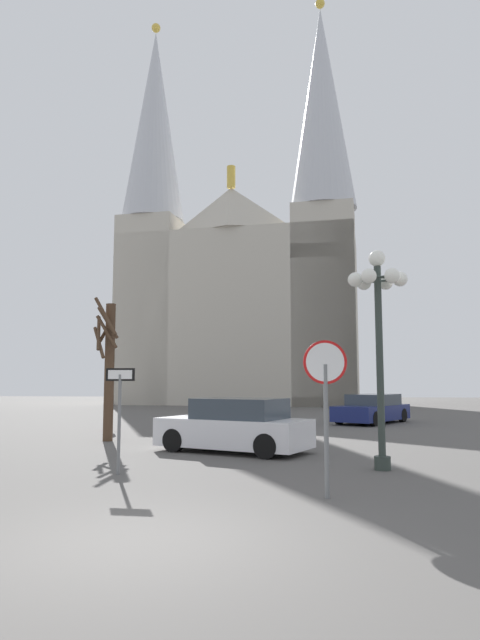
{
  "coord_description": "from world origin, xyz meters",
  "views": [
    {
      "loc": [
        1.9,
        -6.81,
        1.97
      ],
      "look_at": [
        -0.76,
        20.5,
        4.95
      ],
      "focal_mm": 31.23,
      "sensor_mm": 36.0,
      "label": 1
    }
  ],
  "objects_px": {
    "cathedral": "(240,275)",
    "pedestrian_walking": "(109,406)",
    "parked_car_near_navy": "(372,409)",
    "one_way_arrow_sign": "(120,405)",
    "bare_tree": "(108,365)",
    "stop_sign": "(326,387)",
    "parked_car_far_white": "(235,427)",
    "street_lamp": "(378,314)"
  },
  "relations": [
    {
      "from": "cathedral",
      "to": "one_way_arrow_sign",
      "type": "distance_m",
      "value": 36.34
    },
    {
      "from": "street_lamp",
      "to": "pedestrian_walking",
      "type": "relative_size",
      "value": 3.09
    },
    {
      "from": "parked_car_far_white",
      "to": "stop_sign",
      "type": "bearing_deg",
      "value": -69.61
    },
    {
      "from": "street_lamp",
      "to": "bare_tree",
      "type": "height_order",
      "value": "street_lamp"
    },
    {
      "from": "one_way_arrow_sign",
      "to": "parked_car_far_white",
      "type": "relative_size",
      "value": 0.49
    },
    {
      "from": "stop_sign",
      "to": "pedestrian_walking",
      "type": "relative_size",
      "value": 1.66
    },
    {
      "from": "parked_car_near_navy",
      "to": "stop_sign",
      "type": "bearing_deg",
      "value": -100.23
    },
    {
      "from": "pedestrian_walking",
      "to": "cathedral",
      "type": "bearing_deg",
      "value": 83.96
    },
    {
      "from": "cathedral",
      "to": "pedestrian_walking",
      "type": "relative_size",
      "value": 21.19
    },
    {
      "from": "stop_sign",
      "to": "parked_car_near_navy",
      "type": "distance_m",
      "value": 17.2
    },
    {
      "from": "stop_sign",
      "to": "parked_car_far_white",
      "type": "xyz_separation_m",
      "value": [
        -2.19,
        5.88,
        -1.16
      ]
    },
    {
      "from": "parked_car_near_navy",
      "to": "bare_tree",
      "type": "bearing_deg",
      "value": -138.27
    },
    {
      "from": "stop_sign",
      "to": "street_lamp",
      "type": "distance_m",
      "value": 3.77
    },
    {
      "from": "cathedral",
      "to": "one_way_arrow_sign",
      "type": "height_order",
      "value": "cathedral"
    },
    {
      "from": "bare_tree",
      "to": "parked_car_far_white",
      "type": "height_order",
      "value": "bare_tree"
    },
    {
      "from": "parked_car_far_white",
      "to": "pedestrian_walking",
      "type": "xyz_separation_m",
      "value": [
        -5.6,
        5.94,
        0.27
      ]
    },
    {
      "from": "street_lamp",
      "to": "cathedral",
      "type": "bearing_deg",
      "value": 100.83
    },
    {
      "from": "parked_car_near_navy",
      "to": "pedestrian_walking",
      "type": "relative_size",
      "value": 3.04
    },
    {
      "from": "stop_sign",
      "to": "parked_car_near_navy",
      "type": "height_order",
      "value": "stop_sign"
    },
    {
      "from": "parked_car_near_navy",
      "to": "street_lamp",
      "type": "bearing_deg",
      "value": -96.87
    },
    {
      "from": "one_way_arrow_sign",
      "to": "bare_tree",
      "type": "relative_size",
      "value": 0.47
    },
    {
      "from": "stop_sign",
      "to": "parked_car_far_white",
      "type": "relative_size",
      "value": 0.58
    },
    {
      "from": "one_way_arrow_sign",
      "to": "street_lamp",
      "type": "bearing_deg",
      "value": 11.1
    },
    {
      "from": "cathedral",
      "to": "parked_car_near_navy",
      "type": "distance_m",
      "value": 24.1
    },
    {
      "from": "one_way_arrow_sign",
      "to": "street_lamp",
      "type": "relative_size",
      "value": 0.45
    },
    {
      "from": "cathedral",
      "to": "pedestrian_walking",
      "type": "bearing_deg",
      "value": -96.04
    },
    {
      "from": "parked_car_near_navy",
      "to": "cathedral",
      "type": "bearing_deg",
      "value": 111.99
    },
    {
      "from": "parked_car_near_navy",
      "to": "parked_car_far_white",
      "type": "xyz_separation_m",
      "value": [
        -5.23,
        -11.0,
        0.06
      ]
    },
    {
      "from": "parked_car_near_navy",
      "to": "parked_car_far_white",
      "type": "height_order",
      "value": "parked_car_far_white"
    },
    {
      "from": "cathedral",
      "to": "parked_car_near_navy",
      "type": "relative_size",
      "value": 6.98
    },
    {
      "from": "one_way_arrow_sign",
      "to": "bare_tree",
      "type": "bearing_deg",
      "value": 111.05
    },
    {
      "from": "cathedral",
      "to": "parked_car_near_navy",
      "type": "height_order",
      "value": "cathedral"
    },
    {
      "from": "bare_tree",
      "to": "cathedral",
      "type": "bearing_deg",
      "value": 86.95
    },
    {
      "from": "pedestrian_walking",
      "to": "one_way_arrow_sign",
      "type": "bearing_deg",
      "value": -70.18
    },
    {
      "from": "parked_car_near_navy",
      "to": "pedestrian_walking",
      "type": "xyz_separation_m",
      "value": [
        -10.83,
        -5.06,
        0.33
      ]
    },
    {
      "from": "cathedral",
      "to": "parked_car_far_white",
      "type": "xyz_separation_m",
      "value": [
        2.92,
        -31.2,
        -10.25
      ]
    },
    {
      "from": "parked_car_near_navy",
      "to": "parked_car_far_white",
      "type": "bearing_deg",
      "value": -115.43
    },
    {
      "from": "one_way_arrow_sign",
      "to": "parked_car_near_navy",
      "type": "xyz_separation_m",
      "value": [
        7.29,
        14.87,
        -0.8
      ]
    },
    {
      "from": "stop_sign",
      "to": "one_way_arrow_sign",
      "type": "distance_m",
      "value": 4.72
    },
    {
      "from": "one_way_arrow_sign",
      "to": "bare_tree",
      "type": "height_order",
      "value": "bare_tree"
    },
    {
      "from": "one_way_arrow_sign",
      "to": "parked_car_far_white",
      "type": "bearing_deg",
      "value": 61.96
    },
    {
      "from": "street_lamp",
      "to": "parked_car_near_navy",
      "type": "relative_size",
      "value": 1.02
    }
  ]
}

